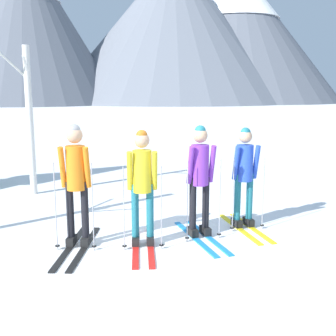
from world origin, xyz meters
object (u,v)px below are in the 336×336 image
(skier_in_yellow, at_px, (142,181))
(birch_tree_tall, at_px, (29,118))
(skier_in_purple, at_px, (200,176))
(skier_in_orange, at_px, (76,178))
(skier_in_blue, at_px, (245,174))

(skier_in_yellow, distance_m, birch_tree_tall, 4.20)
(skier_in_yellow, bearing_deg, skier_in_purple, 21.51)
(skier_in_orange, relative_size, skier_in_blue, 1.07)
(skier_in_yellow, relative_size, skier_in_blue, 1.03)
(skier_in_orange, distance_m, skier_in_purple, 1.88)
(skier_in_yellow, bearing_deg, skier_in_orange, 179.56)
(skier_in_orange, height_order, skier_in_yellow, skier_in_orange)
(skier_in_orange, bearing_deg, skier_in_purple, 10.49)
(skier_in_blue, bearing_deg, skier_in_purple, -151.01)
(skier_in_orange, xyz_separation_m, skier_in_purple, (1.85, 0.34, -0.06))
(skier_in_orange, distance_m, skier_in_blue, 2.76)
(skier_in_purple, distance_m, skier_in_blue, 0.91)
(skier_in_yellow, height_order, skier_in_purple, skier_in_purple)
(skier_in_purple, relative_size, skier_in_blue, 1.04)
(skier_in_yellow, relative_size, birch_tree_tall, 0.53)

